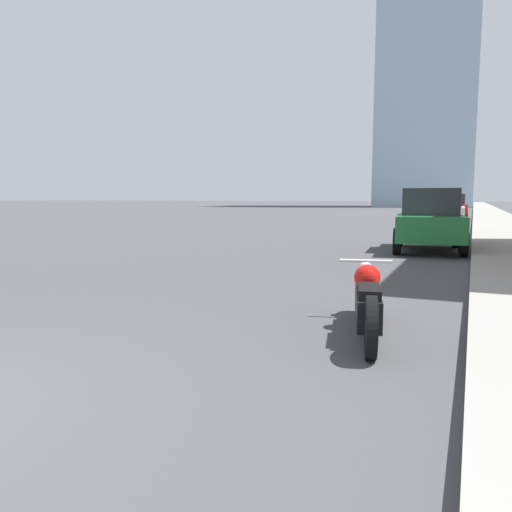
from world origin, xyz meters
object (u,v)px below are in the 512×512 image
object	(u,v)px
parked_car_green	(429,220)
parked_car_white	(446,211)
motorcycle	(367,301)
parked_car_red	(452,207)

from	to	relation	value
parked_car_green	parked_car_white	size ratio (longest dim) A/B	0.98
parked_car_white	motorcycle	bearing A→B (deg)	-90.58
motorcycle	parked_car_red	world-z (taller)	parked_car_red
parked_car_green	parked_car_red	xyz separation A→B (m)	(-0.26, 23.28, -0.01)
parked_car_red	motorcycle	bearing A→B (deg)	-93.39
motorcycle	parked_car_white	distance (m)	20.32
motorcycle	parked_car_green	distance (m)	9.15
motorcycle	parked_car_red	xyz separation A→B (m)	(-0.35, 32.42, 0.48)
parked_car_red	parked_car_green	bearing A→B (deg)	-93.38
parked_car_white	parked_car_red	world-z (taller)	parked_car_red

